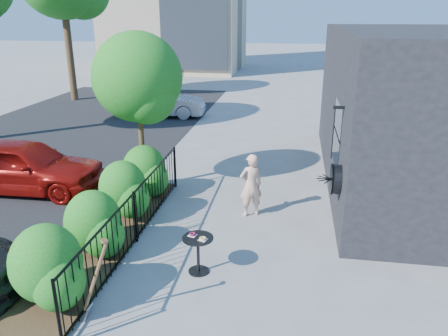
% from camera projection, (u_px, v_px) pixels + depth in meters
% --- Properties ---
extents(ground, '(120.00, 120.00, 0.00)m').
position_uv_depth(ground, '(210.00, 247.00, 8.64)').
color(ground, gray).
rests_on(ground, ground).
extents(fence, '(0.05, 6.05, 1.10)m').
position_uv_depth(fence, '(135.00, 217.00, 8.67)').
color(fence, black).
rests_on(fence, ground).
extents(planting_bed, '(1.30, 6.00, 0.08)m').
position_uv_depth(planting_bed, '(104.00, 237.00, 8.95)').
color(planting_bed, '#382616').
rests_on(planting_bed, ground).
extents(shrubs, '(1.10, 5.60, 1.24)m').
position_uv_depth(shrubs, '(108.00, 206.00, 8.81)').
color(shrubs, '#1B6316').
rests_on(shrubs, ground).
extents(patio_tree, '(2.20, 2.20, 3.94)m').
position_uv_depth(patio_tree, '(140.00, 83.00, 10.60)').
color(patio_tree, '#3F2B19').
rests_on(patio_tree, ground).
extents(cafe_table, '(0.55, 0.55, 0.74)m').
position_uv_depth(cafe_table, '(198.00, 248.00, 7.67)').
color(cafe_table, black).
rests_on(cafe_table, ground).
extents(woman, '(0.63, 0.55, 1.46)m').
position_uv_depth(woman, '(251.00, 185.00, 9.79)').
color(woman, '#E1AD91').
rests_on(woman, ground).
extents(shovel, '(0.51, 0.19, 1.43)m').
position_uv_depth(shovel, '(94.00, 285.00, 6.40)').
color(shovel, brown).
rests_on(shovel, ground).
extents(car_red, '(4.05, 1.71, 1.37)m').
position_uv_depth(car_red, '(24.00, 166.00, 11.16)').
color(car_red, maroon).
rests_on(car_red, ground).
extents(car_silver, '(3.96, 1.70, 1.27)m').
position_uv_depth(car_silver, '(161.00, 102.00, 19.26)').
color(car_silver, '#A4A4A9').
rests_on(car_silver, ground).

